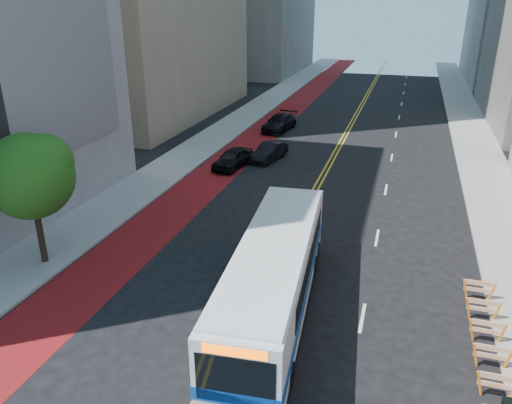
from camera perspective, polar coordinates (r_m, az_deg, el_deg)
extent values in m
plane|color=black|center=(18.61, -5.94, -20.79)|extent=(160.00, 160.00, 0.00)
cube|color=gray|center=(47.60, -5.43, 6.94)|extent=(4.00, 140.00, 0.15)
cube|color=gray|center=(44.65, 24.51, 3.94)|extent=(4.00, 140.00, 0.15)
cube|color=maroon|center=(46.31, -0.92, 6.51)|extent=(3.60, 140.00, 0.01)
cube|color=gold|center=(44.60, 8.85, 5.61)|extent=(0.14, 140.00, 0.01)
cube|color=gold|center=(44.56, 9.31, 5.57)|extent=(0.14, 140.00, 0.01)
cube|color=silver|center=(22.34, 12.06, -12.80)|extent=(0.14, 2.20, 0.01)
cube|color=silver|center=(29.27, 13.66, -3.98)|extent=(0.14, 2.20, 0.01)
cube|color=silver|center=(36.64, 14.62, 1.39)|extent=(0.14, 2.20, 0.01)
cube|color=silver|center=(44.22, 15.25, 4.94)|extent=(0.14, 2.20, 0.01)
cube|color=silver|center=(51.94, 15.70, 7.44)|extent=(0.14, 2.20, 0.01)
cube|color=silver|center=(59.73, 16.04, 9.29)|extent=(0.14, 2.20, 0.01)
cube|color=silver|center=(67.56, 16.30, 10.72)|extent=(0.14, 2.20, 0.01)
cube|color=silver|center=(75.43, 16.51, 11.84)|extent=(0.14, 2.20, 0.01)
cube|color=silver|center=(83.33, 16.68, 12.76)|extent=(0.14, 2.20, 0.01)
cube|color=silver|center=(91.24, 16.82, 13.51)|extent=(0.14, 2.20, 0.01)
cube|color=silver|center=(99.17, 16.94, 14.15)|extent=(0.14, 2.20, 0.01)
cube|color=orange|center=(19.64, 24.17, -18.38)|extent=(0.32, 0.06, 0.99)
cube|color=orange|center=(19.49, 26.03, -17.57)|extent=(1.25, 0.05, 0.22)
cube|color=orange|center=(19.71, 25.85, -18.36)|extent=(1.25, 0.05, 0.18)
cube|color=orange|center=(20.84, 23.75, -15.66)|extent=(0.32, 0.06, 0.99)
cube|color=orange|center=(21.05, 26.82, -15.85)|extent=(0.32, 0.06, 0.99)
cube|color=orange|center=(20.71, 25.48, -14.88)|extent=(1.25, 0.05, 0.22)
cube|color=orange|center=(20.91, 25.32, -15.65)|extent=(1.25, 0.05, 0.18)
cube|color=orange|center=(22.09, 23.39, -13.24)|extent=(0.32, 0.06, 0.99)
cube|color=orange|center=(22.29, 26.26, -13.45)|extent=(0.32, 0.06, 0.99)
cube|color=orange|center=(21.97, 25.00, -12.49)|extent=(1.25, 0.05, 0.22)
cube|color=orange|center=(22.16, 24.85, -13.24)|extent=(1.25, 0.05, 0.18)
cube|color=orange|center=(23.38, 23.08, -11.08)|extent=(0.32, 0.06, 0.99)
cube|color=orange|center=(23.57, 25.77, -11.30)|extent=(0.32, 0.06, 0.99)
cube|color=orange|center=(23.26, 24.59, -10.37)|extent=(1.25, 0.05, 0.22)
cube|color=orange|center=(23.44, 24.45, -11.09)|extent=(1.25, 0.05, 0.18)
cube|color=orange|center=(24.70, 22.80, -9.15)|extent=(0.32, 0.06, 0.99)
cube|color=orange|center=(24.87, 25.33, -9.38)|extent=(0.32, 0.06, 0.99)
cube|color=orange|center=(24.58, 24.22, -8.47)|extent=(1.25, 0.05, 0.22)
cube|color=orange|center=(24.76, 24.09, -9.17)|extent=(1.25, 0.05, 0.18)
cylinder|color=black|center=(27.30, -23.44, -3.22)|extent=(0.32, 0.32, 3.20)
sphere|color=#1C450E|center=(26.24, -24.44, 2.71)|extent=(4.20, 4.20, 4.20)
sphere|color=#1C450E|center=(25.96, -23.08, 4.13)|extent=(2.80, 2.80, 2.80)
sphere|color=#1C450E|center=(26.24, -25.82, 3.40)|extent=(2.40, 2.40, 2.40)
cube|color=silver|center=(20.96, 2.04, -8.59)|extent=(3.91, 13.13, 3.07)
cube|color=#0C3C97|center=(21.20, 2.02, -9.66)|extent=(3.95, 13.18, 0.49)
cube|color=black|center=(21.44, 2.47, -6.26)|extent=(3.63, 9.27, 1.02)
cube|color=black|center=(15.73, -2.38, -19.72)|extent=(2.47, 0.32, 1.73)
cube|color=black|center=(26.43, 4.53, -0.66)|extent=(2.24, 0.30, 1.08)
cube|color=#FF5905|center=(15.02, -2.46, -16.70)|extent=(1.96, 0.25, 0.32)
cube|color=silver|center=(20.18, 2.10, -4.72)|extent=(3.71, 12.47, 0.13)
cube|color=black|center=(21.79, 1.98, -12.06)|extent=(3.94, 13.17, 0.32)
cylinder|color=black|center=(18.73, -4.44, -18.19)|extent=(0.42, 1.10, 1.08)
cylinder|color=black|center=(18.31, 3.68, -19.29)|extent=(0.42, 1.10, 1.08)
cylinder|color=black|center=(24.93, 0.59, -6.79)|extent=(0.42, 1.10, 1.08)
cylinder|color=black|center=(24.62, 6.45, -7.36)|extent=(0.42, 1.10, 1.08)
cylinder|color=black|center=(26.27, 1.27, -5.17)|extent=(0.42, 1.10, 1.08)
cylinder|color=black|center=(25.97, 6.82, -5.69)|extent=(0.42, 1.10, 1.08)
imported|color=black|center=(39.94, -2.67, 5.02)|extent=(2.55, 4.77, 1.54)
imported|color=black|center=(41.85, 1.53, 5.77)|extent=(2.39, 4.56, 1.43)
imported|color=black|center=(51.58, 2.69, 9.05)|extent=(2.95, 5.73, 1.59)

